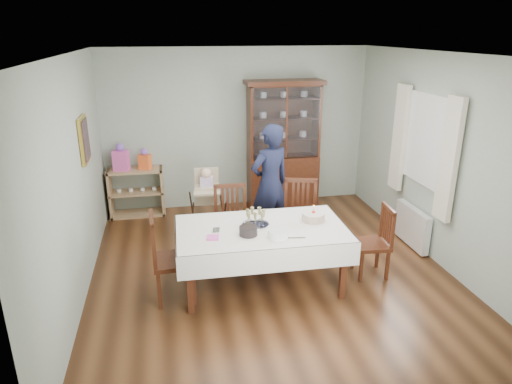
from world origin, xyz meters
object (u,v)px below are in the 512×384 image
object	(u,v)px
champagne_tray	(256,221)
gift_bag_pink	(121,158)
chair_far_right	(299,233)
high_chair	(208,211)
chair_far_left	(232,239)
dining_table	(261,256)
gift_bag_orange	(145,160)
chair_end_left	(173,274)
sideboard	(137,192)
woman	(270,184)
chair_end_right	(371,255)
birthday_cake	(313,217)
china_cabinet	(283,143)

from	to	relation	value
champagne_tray	gift_bag_pink	world-z (taller)	gift_bag_pink
chair_far_right	champagne_tray	xyz separation A→B (m)	(-0.74, -0.61, 0.51)
high_chair	chair_far_left	bearing A→B (deg)	-67.61
dining_table	champagne_tray	size ratio (longest dim) A/B	6.22
chair_far_left	gift_bag_orange	size ratio (longest dim) A/B	2.95
chair_far_left	chair_end_left	size ratio (longest dim) A/B	0.97
dining_table	sideboard	distance (m)	3.04
chair_end_left	woman	bearing A→B (deg)	-50.27
chair_far_left	chair_end_right	size ratio (longest dim) A/B	1.11
chair_end_left	high_chair	bearing A→B (deg)	-22.17
birthday_cake	gift_bag_orange	world-z (taller)	gift_bag_orange
high_chair	champagne_tray	bearing A→B (deg)	-67.99
champagne_tray	chair_end_left	bearing A→B (deg)	-170.75
gift_bag_pink	dining_table	bearing A→B (deg)	-55.75
china_cabinet	chair_end_left	distance (m)	3.42
chair_far_right	chair_end_left	xyz separation A→B (m)	(-1.74, -0.78, 0.00)
sideboard	gift_bag_orange	xyz separation A→B (m)	(0.18, -0.02, 0.55)
high_chair	gift_bag_orange	distance (m)	1.50
champagne_tray	gift_bag_orange	world-z (taller)	gift_bag_orange
china_cabinet	chair_far_right	world-z (taller)	china_cabinet
chair_far_left	china_cabinet	bearing A→B (deg)	60.56
gift_bag_orange	chair_end_left	bearing A→B (deg)	-82.78
sideboard	chair_far_left	xyz separation A→B (m)	(1.32, -1.88, -0.10)
high_chair	birthday_cake	bearing A→B (deg)	-47.18
dining_table	chair_end_right	xyz separation A→B (m)	(1.42, -0.02, -0.11)
chair_far_right	gift_bag_orange	bearing A→B (deg)	154.59
chair_far_left	chair_far_right	distance (m)	0.93
chair_end_right	birthday_cake	distance (m)	0.95
dining_table	champagne_tray	bearing A→B (deg)	124.23
dining_table	gift_bag_orange	bearing A→B (deg)	118.26
china_cabinet	chair_far_right	bearing A→B (deg)	-97.48
dining_table	champagne_tray	world-z (taller)	champagne_tray
chair_end_left	dining_table	bearing A→B (deg)	-88.36
birthday_cake	gift_bag_orange	distance (m)	3.26
chair_far_left	gift_bag_orange	world-z (taller)	gift_bag_orange
chair_end_left	chair_far_right	bearing A→B (deg)	-68.69
sideboard	champagne_tray	xyz separation A→B (m)	(1.51, -2.53, 0.42)
chair_end_right	gift_bag_orange	xyz separation A→B (m)	(-2.81, 2.61, 0.68)
dining_table	china_cabinet	world-z (taller)	china_cabinet
chair_end_right	gift_bag_pink	world-z (taller)	gift_bag_pink
dining_table	champagne_tray	distance (m)	0.44
woman	high_chair	world-z (taller)	woman
sideboard	gift_bag_pink	bearing A→B (deg)	-174.12
chair_far_right	sideboard	bearing A→B (deg)	156.62
high_chair	champagne_tray	xyz separation A→B (m)	(0.44, -1.43, 0.40)
dining_table	sideboard	size ratio (longest dim) A/B	2.25
chair_end_left	high_chair	size ratio (longest dim) A/B	0.97
chair_end_left	woman	size ratio (longest dim) A/B	0.60
sideboard	birthday_cake	distance (m)	3.42
chair_end_left	high_chair	distance (m)	1.69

